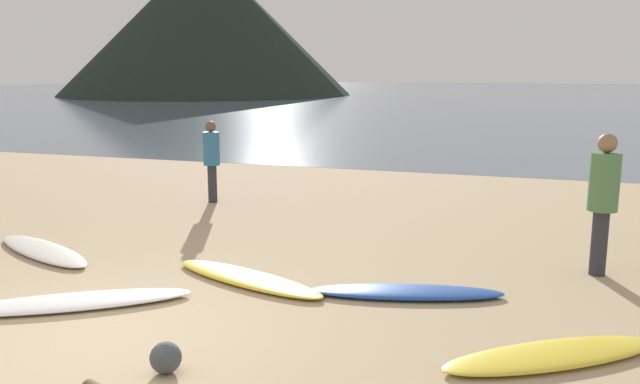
{
  "coord_description": "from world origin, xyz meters",
  "views": [
    {
      "loc": [
        3.83,
        -4.66,
        2.51
      ],
      "look_at": [
        0.7,
        4.81,
        0.6
      ],
      "focal_mm": 36.34,
      "sensor_mm": 36.0,
      "label": 1
    }
  ],
  "objects_px": {
    "surfboard_0": "(43,250)",
    "surfboard_3": "(406,292)",
    "surfboard_1": "(71,302)",
    "surfboard_2": "(247,278)",
    "surfboard_4": "(552,355)",
    "person_2": "(211,155)",
    "beach_rock_near": "(166,358)",
    "person_0": "(603,193)"
  },
  "relations": [
    {
      "from": "surfboard_1",
      "to": "surfboard_3",
      "type": "relative_size",
      "value": 1.17
    },
    {
      "from": "surfboard_2",
      "to": "person_2",
      "type": "distance_m",
      "value": 4.9
    },
    {
      "from": "surfboard_3",
      "to": "surfboard_4",
      "type": "xyz_separation_m",
      "value": [
        1.52,
        -1.2,
        -0.0
      ]
    },
    {
      "from": "surfboard_2",
      "to": "person_2",
      "type": "relative_size",
      "value": 1.47
    },
    {
      "from": "surfboard_4",
      "to": "beach_rock_near",
      "type": "xyz_separation_m",
      "value": [
        -3.08,
        -1.27,
        0.09
      ]
    },
    {
      "from": "surfboard_0",
      "to": "surfboard_3",
      "type": "xyz_separation_m",
      "value": [
        5.09,
        -0.11,
        0.0
      ]
    },
    {
      "from": "surfboard_0",
      "to": "person_2",
      "type": "height_order",
      "value": "person_2"
    },
    {
      "from": "surfboard_1",
      "to": "surfboard_2",
      "type": "height_order",
      "value": "surfboard_1"
    },
    {
      "from": "person_0",
      "to": "beach_rock_near",
      "type": "relative_size",
      "value": 6.54
    },
    {
      "from": "surfboard_3",
      "to": "surfboard_4",
      "type": "relative_size",
      "value": 1.02
    },
    {
      "from": "surfboard_1",
      "to": "beach_rock_near",
      "type": "distance_m",
      "value": 2.07
    },
    {
      "from": "surfboard_0",
      "to": "surfboard_4",
      "type": "bearing_deg",
      "value": 13.57
    },
    {
      "from": "surfboard_2",
      "to": "surfboard_3",
      "type": "bearing_deg",
      "value": 22.81
    },
    {
      "from": "surfboard_4",
      "to": "beach_rock_near",
      "type": "bearing_deg",
      "value": 167.59
    },
    {
      "from": "person_2",
      "to": "surfboard_3",
      "type": "bearing_deg",
      "value": 37.27
    },
    {
      "from": "surfboard_4",
      "to": "surfboard_1",
      "type": "bearing_deg",
      "value": 148.0
    },
    {
      "from": "surfboard_3",
      "to": "person_2",
      "type": "xyz_separation_m",
      "value": [
        -4.48,
        3.96,
        0.86
      ]
    },
    {
      "from": "surfboard_2",
      "to": "surfboard_3",
      "type": "xyz_separation_m",
      "value": [
        1.9,
        0.11,
        0.0
      ]
    },
    {
      "from": "surfboard_1",
      "to": "person_2",
      "type": "relative_size",
      "value": 1.65
    },
    {
      "from": "surfboard_1",
      "to": "surfboard_3",
      "type": "distance_m",
      "value": 3.66
    },
    {
      "from": "surfboard_3",
      "to": "surfboard_0",
      "type": "bearing_deg",
      "value": 164.03
    },
    {
      "from": "surfboard_3",
      "to": "person_2",
      "type": "height_order",
      "value": "person_2"
    },
    {
      "from": "surfboard_0",
      "to": "surfboard_1",
      "type": "distance_m",
      "value": 2.32
    },
    {
      "from": "person_0",
      "to": "person_2",
      "type": "distance_m",
      "value": 7.02
    },
    {
      "from": "person_0",
      "to": "person_2",
      "type": "xyz_separation_m",
      "value": [
        -6.57,
        2.47,
        -0.12
      ]
    },
    {
      "from": "surfboard_4",
      "to": "person_0",
      "type": "bearing_deg",
      "value": 43.03
    },
    {
      "from": "person_0",
      "to": "person_2",
      "type": "relative_size",
      "value": 1.13
    },
    {
      "from": "surfboard_3",
      "to": "surfboard_4",
      "type": "distance_m",
      "value": 1.93
    },
    {
      "from": "surfboard_3",
      "to": "surfboard_1",
      "type": "bearing_deg",
      "value": -171.52
    },
    {
      "from": "surfboard_1",
      "to": "person_0",
      "type": "xyz_separation_m",
      "value": [
        5.46,
        2.94,
        0.98
      ]
    },
    {
      "from": "surfboard_3",
      "to": "beach_rock_near",
      "type": "relative_size",
      "value": 8.13
    },
    {
      "from": "surfboard_0",
      "to": "surfboard_2",
      "type": "xyz_separation_m",
      "value": [
        3.18,
        -0.22,
        0.0
      ]
    },
    {
      "from": "surfboard_4",
      "to": "person_0",
      "type": "height_order",
      "value": "person_0"
    },
    {
      "from": "surfboard_1",
      "to": "surfboard_3",
      "type": "xyz_separation_m",
      "value": [
        3.36,
        1.45,
        -0.0
      ]
    },
    {
      "from": "surfboard_4",
      "to": "person_2",
      "type": "distance_m",
      "value": 7.96
    },
    {
      "from": "surfboard_1",
      "to": "surfboard_3",
      "type": "bearing_deg",
      "value": -9.75
    },
    {
      "from": "surfboard_4",
      "to": "beach_rock_near",
      "type": "height_order",
      "value": "beach_rock_near"
    },
    {
      "from": "surfboard_0",
      "to": "surfboard_1",
      "type": "height_order",
      "value": "surfboard_1"
    },
    {
      "from": "surfboard_4",
      "to": "person_2",
      "type": "bearing_deg",
      "value": 104.4
    },
    {
      "from": "surfboard_0",
      "to": "person_0",
      "type": "distance_m",
      "value": 7.38
    },
    {
      "from": "surfboard_0",
      "to": "person_2",
      "type": "xyz_separation_m",
      "value": [
        0.61,
        3.86,
        0.87
      ]
    },
    {
      "from": "surfboard_4",
      "to": "surfboard_3",
      "type": "bearing_deg",
      "value": 106.77
    }
  ]
}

